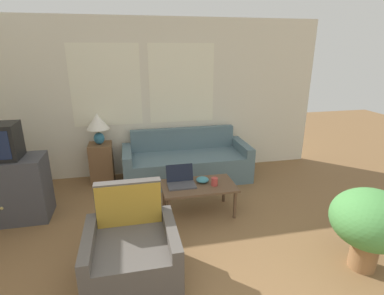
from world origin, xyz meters
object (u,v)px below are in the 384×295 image
object	(u,v)px
coffee_table	(198,188)
laptop	(181,181)
cup_navy	(214,182)
potted_plant	(371,221)
armchair	(132,253)
couch	(186,163)
snack_bowl	(202,180)
table_lamp	(98,124)

from	to	relation	value
coffee_table	laptop	world-z (taller)	laptop
cup_navy	potted_plant	size ratio (longest dim) A/B	0.12
armchair	coffee_table	size ratio (longest dim) A/B	0.92
coffee_table	cup_navy	world-z (taller)	cup_navy
couch	snack_bowl	size ratio (longest dim) A/B	12.18
couch	table_lamp	xyz separation A→B (m)	(-1.39, 0.14, 0.73)
coffee_table	snack_bowl	size ratio (longest dim) A/B	5.66
laptop	potted_plant	bearing A→B (deg)	-42.00
armchair	potted_plant	size ratio (longest dim) A/B	1.05
table_lamp	snack_bowl	bearing A→B (deg)	-41.35
armchair	potted_plant	xyz separation A→B (m)	(2.28, -0.36, 0.27)
laptop	snack_bowl	xyz separation A→B (m)	(0.30, 0.01, -0.02)
cup_navy	potted_plant	xyz separation A→B (m)	(1.18, -1.33, 0.07)
couch	table_lamp	size ratio (longest dim) A/B	4.17
armchair	table_lamp	distance (m)	2.48
laptop	snack_bowl	distance (m)	0.30
table_lamp	cup_navy	bearing A→B (deg)	-41.72
couch	armchair	bearing A→B (deg)	-113.68
cup_navy	potted_plant	distance (m)	1.78
laptop	couch	bearing A→B (deg)	75.30
laptop	snack_bowl	world-z (taller)	laptop
snack_bowl	coffee_table	bearing A→B (deg)	-134.02
coffee_table	armchair	bearing A→B (deg)	-131.10
coffee_table	laptop	bearing A→B (deg)	164.73
potted_plant	armchair	bearing A→B (deg)	171.05
laptop	potted_plant	world-z (taller)	potted_plant
table_lamp	coffee_table	xyz separation A→B (m)	(1.32, -1.30, -0.63)
couch	cup_navy	distance (m)	1.24
table_lamp	potted_plant	distance (m)	3.84
couch	cup_navy	bearing A→B (deg)	-83.52
armchair	cup_navy	world-z (taller)	armchair
table_lamp	snack_bowl	size ratio (longest dim) A/B	2.92
couch	coffee_table	distance (m)	1.17
couch	laptop	size ratio (longest dim) A/B	5.78
armchair	snack_bowl	bearing A→B (deg)	48.69
snack_bowl	potted_plant	bearing A→B (deg)	-48.14
cup_navy	potted_plant	bearing A→B (deg)	-48.42
coffee_table	potted_plant	bearing A→B (deg)	-45.07
coffee_table	laptop	distance (m)	0.25
couch	armchair	distance (m)	2.39
couch	armchair	world-z (taller)	armchair
table_lamp	laptop	distance (m)	1.74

